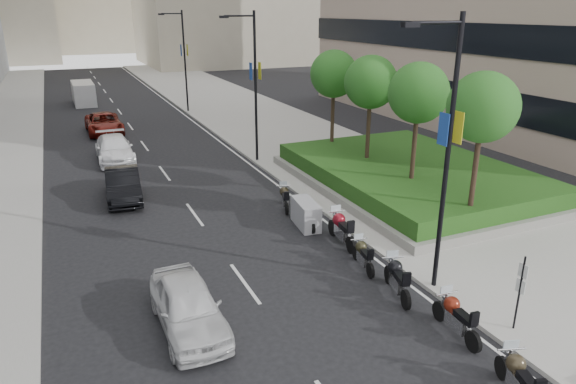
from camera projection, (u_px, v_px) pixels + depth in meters
ground at (338, 335)px, 15.10m from camera, size 160.00×160.00×0.00m
sidewalk_right at (259, 119)px, 44.33m from camera, size 10.00×100.00×0.15m
lane_edge at (199, 125)px, 42.32m from camera, size 0.12×100.00×0.01m
lane_centre at (134, 131)px, 40.32m from camera, size 0.12×100.00×0.01m
planter at (410, 182)px, 27.43m from camera, size 10.00×14.00×0.40m
hedge at (411, 171)px, 27.23m from camera, size 9.40×13.40×0.80m
tree_0 at (483, 108)px, 19.99m from camera, size 2.80×2.80×6.30m
tree_1 at (419, 93)px, 23.43m from camera, size 2.80×2.80×6.30m
tree_2 at (371, 83)px, 26.87m from camera, size 2.80×2.80×6.30m
tree_3 at (334, 74)px, 30.31m from camera, size 2.80×2.80×6.30m
lamp_post_0 at (445, 146)px, 15.86m from camera, size 2.34×0.45×9.00m
lamp_post_1 at (253, 80)px, 30.47m from camera, size 2.34×0.45×9.00m
lamp_post_2 at (183, 56)px, 45.95m from camera, size 2.34×0.45×9.00m
parking_sign at (520, 289)px, 14.74m from camera, size 0.06×0.32×2.50m
motorcycle_0 at (519, 379)px, 12.44m from camera, size 0.93×2.15×1.11m
motorcycle_1 at (456, 317)px, 14.95m from camera, size 0.75×2.24×1.11m
motorcycle_2 at (397, 278)px, 17.05m from camera, size 0.90×2.25×1.15m
motorcycle_3 at (363, 255)px, 18.86m from camera, size 0.66×1.97×0.99m
motorcycle_4 at (341, 229)px, 20.80m from camera, size 0.82×2.47×1.23m
motorcycle_5 at (306, 214)px, 22.44m from camera, size 1.01×2.06×1.18m
motorcycle_6 at (285, 198)px, 24.51m from camera, size 0.83×2.00×1.02m
car_a at (188, 306)px, 15.21m from camera, size 1.79×4.41×1.50m
car_b at (123, 185)px, 25.69m from camera, size 1.97×4.73×1.52m
car_c at (114, 149)px, 32.24m from camera, size 2.25×5.32×1.53m
car_d at (104, 123)px, 39.47m from camera, size 2.59×5.54×1.53m
delivery_van at (84, 94)px, 51.37m from camera, size 2.02×5.19×2.17m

